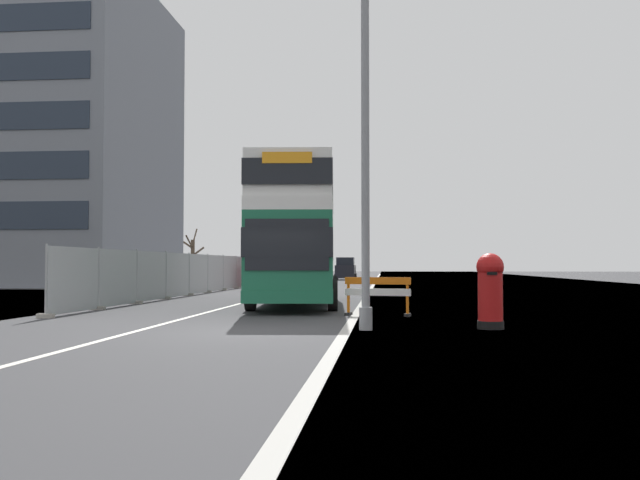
% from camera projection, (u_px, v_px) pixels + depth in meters
% --- Properties ---
extents(ground, '(140.00, 280.00, 0.10)m').
position_uv_depth(ground, '(276.00, 334.00, 14.75)').
color(ground, '#38383A').
extents(double_decker_bus, '(3.43, 11.65, 4.76)m').
position_uv_depth(double_decker_bus, '(298.00, 235.00, 25.06)').
color(double_decker_bus, '#196042').
rests_on(double_decker_bus, ground).
extents(lamppost_foreground, '(0.29, 0.70, 8.72)m').
position_uv_depth(lamppost_foreground, '(365.00, 143.00, 15.31)').
color(lamppost_foreground, gray).
rests_on(lamppost_foreground, ground).
extents(red_pillar_postbox, '(0.61, 0.61, 1.69)m').
position_uv_depth(red_pillar_postbox, '(490.00, 287.00, 15.48)').
color(red_pillar_postbox, black).
rests_on(red_pillar_postbox, ground).
extents(roadworks_barrier, '(1.87, 0.75, 1.08)m').
position_uv_depth(roadworks_barrier, '(378.00, 291.00, 19.45)').
color(roadworks_barrier, orange).
rests_on(roadworks_barrier, ground).
extents(construction_site_fence, '(0.44, 27.40, 2.01)m').
position_uv_depth(construction_site_fence, '(189.00, 275.00, 32.13)').
color(construction_site_fence, '#A8AAAD').
rests_on(construction_site_fence, ground).
extents(car_oncoming_near, '(2.03, 3.82, 2.24)m').
position_uv_depth(car_oncoming_near, '(274.00, 271.00, 43.16)').
color(car_oncoming_near, maroon).
rests_on(car_oncoming_near, ground).
extents(car_receding_mid, '(2.06, 4.52, 2.21)m').
position_uv_depth(car_receding_mid, '(302.00, 270.00, 51.75)').
color(car_receding_mid, navy).
rests_on(car_receding_mid, ground).
extents(car_receding_far, '(2.05, 4.44, 2.15)m').
position_uv_depth(car_receding_far, '(309.00, 270.00, 59.77)').
color(car_receding_far, navy).
rests_on(car_receding_far, ground).
extents(car_far_side, '(2.01, 4.28, 2.15)m').
position_uv_depth(car_far_side, '(346.00, 269.00, 66.75)').
color(car_far_side, black).
rests_on(car_far_side, ground).
extents(bare_tree_far_verge_near, '(3.07, 3.47, 5.09)m').
position_uv_depth(bare_tree_far_verge_near, '(93.00, 251.00, 45.04)').
color(bare_tree_far_verge_near, '#4C3D2D').
rests_on(bare_tree_far_verge_near, ground).
extents(bare_tree_far_verge_mid, '(2.87, 2.93, 4.93)m').
position_uv_depth(bare_tree_far_verge_mid, '(192.00, 256.00, 65.54)').
color(bare_tree_far_verge_mid, '#4C3D2D').
rests_on(bare_tree_far_verge_mid, ground).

